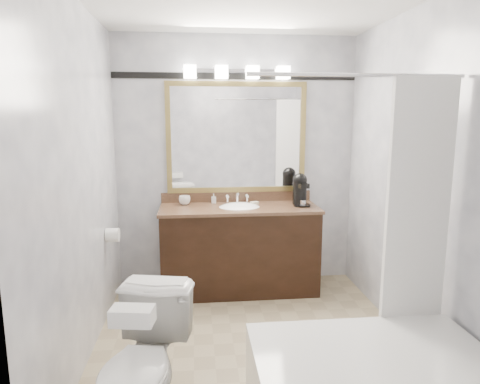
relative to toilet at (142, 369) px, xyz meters
name	(u,v)px	position (x,y,z in m)	size (l,w,h in m)	color
room	(254,182)	(0.72, 0.88, 0.87)	(2.42, 2.62, 2.52)	tan
vanity	(239,247)	(0.72, 1.90, 0.06)	(1.53, 0.58, 0.97)	black
mirror	(237,138)	(0.72, 2.16, 1.12)	(1.40, 0.04, 1.10)	olive
vanity_light_bar	(237,72)	(0.72, 2.11, 1.75)	(1.02, 0.14, 0.12)	silver
accent_stripe	(236,76)	(0.72, 2.17, 1.72)	(2.40, 0.01, 0.06)	black
bathtub	(371,374)	(1.27, -0.02, -0.10)	(1.30, 0.75, 1.96)	white
tp_roll	(113,235)	(-0.42, 1.54, 0.32)	(0.12, 0.12, 0.11)	white
toilet	(142,369)	(0.00, 0.00, 0.00)	(0.43, 0.75, 0.77)	white
tissue_box	(132,316)	(0.00, -0.24, 0.42)	(0.20, 0.11, 0.08)	white
coffee_maker	(300,189)	(1.32, 1.91, 0.63)	(0.17, 0.21, 0.32)	black
cup_left	(185,200)	(0.19, 2.05, 0.51)	(0.11, 0.11, 0.09)	white
soap_bottle_a	(214,198)	(0.48, 2.10, 0.51)	(0.04, 0.04, 0.10)	white
soap_bar	(254,203)	(0.88, 2.01, 0.48)	(0.07, 0.05, 0.02)	beige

